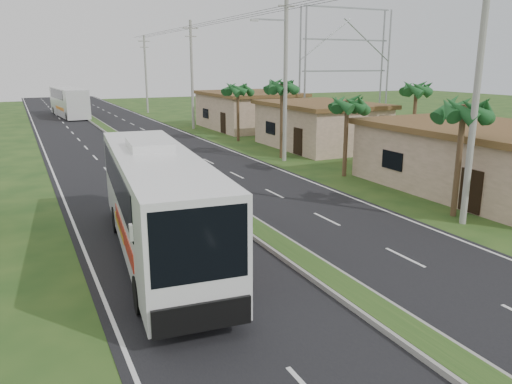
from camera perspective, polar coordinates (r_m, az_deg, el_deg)
name	(u,v)px	position (r m, az deg, el deg)	size (l,w,h in m)	color
ground	(322,275)	(16.62, 7.51, -9.43)	(180.00, 180.00, 0.00)	#204318
road_asphalt	(160,166)	(34.39, -10.93, 2.97)	(14.00, 160.00, 0.02)	black
median_strip	(160,164)	(34.37, -10.94, 3.12)	(1.20, 160.00, 0.18)	gray
lane_edge_left	(54,175)	(33.38, -22.10, 1.80)	(0.12, 160.00, 0.01)	silver
lane_edge_right	(250,158)	(36.62, -0.74, 3.91)	(0.12, 160.00, 0.01)	silver
shop_near	(481,158)	(29.60, 24.32, 3.60)	(8.60, 12.60, 3.52)	tan
shop_mid	(320,125)	(41.58, 7.31, 7.64)	(7.60, 10.60, 3.67)	tan
shop_far	(248,110)	(53.80, -0.88, 9.36)	(8.60, 11.60, 3.82)	tan
palm_verge_a	(464,111)	(23.53, 22.65, 8.59)	(2.40, 2.40, 5.45)	#473321
palm_verge_b	(347,104)	(30.53, 10.39, 9.82)	(2.40, 2.40, 5.05)	#473321
palm_verge_c	(282,87)	(36.09, 3.01, 11.93)	(2.40, 2.40, 5.85)	#473321
palm_verge_d	(238,89)	(44.41, -2.10, 11.66)	(2.40, 2.40, 5.25)	#473321
palm_behind_shop	(416,89)	(37.97, 17.86, 11.10)	(2.40, 2.40, 5.65)	#473321
utility_pole_a	(477,90)	(22.43, 23.92, 10.63)	(1.60, 0.28, 11.00)	gray
utility_pole_b	(285,70)	(35.02, 3.35, 13.70)	(3.20, 0.28, 12.00)	gray
utility_pole_c	(192,74)	(53.43, -7.34, 13.23)	(1.60, 0.28, 11.00)	gray
utility_pole_d	(146,73)	(72.67, -12.48, 13.11)	(1.60, 0.28, 10.50)	gray
billboard_lattice	(346,62)	(52.41, 10.20, 14.36)	(10.18, 1.18, 12.07)	gray
coach_bus_main	(157,197)	(17.65, -11.27, -0.54)	(3.79, 12.63, 4.02)	white
coach_bus_far	(69,101)	(69.86, -20.61, 9.74)	(3.67, 12.72, 3.66)	silver
motorcyclist	(172,190)	(24.52, -9.62, 0.27)	(1.69, 0.53, 2.17)	black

